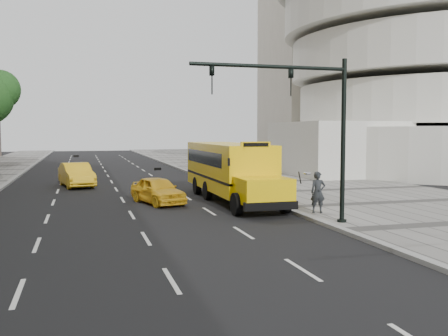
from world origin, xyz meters
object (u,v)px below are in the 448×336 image
object	(u,v)px
school_bus	(229,167)
traffic_signal	(310,120)
taxi_far	(76,175)
taxi_near	(158,190)
pedestrian	(318,192)

from	to	relation	value
school_bus	traffic_signal	world-z (taller)	traffic_signal
traffic_signal	taxi_far	bearing A→B (deg)	116.73
school_bus	taxi_near	size ratio (longest dim) A/B	2.88
taxi_far	school_bus	bearing A→B (deg)	-59.10
taxi_near	taxi_far	distance (m)	10.01
taxi_far	traffic_signal	distance (m)	19.39
taxi_far	pedestrian	distance (m)	17.94
taxi_near	traffic_signal	world-z (taller)	traffic_signal
taxi_far	pedestrian	xyz separation A→B (m)	(10.09, -14.83, 0.25)
taxi_far	traffic_signal	xyz separation A→B (m)	(8.59, -17.06, 3.31)
school_bus	taxi_far	distance (m)	11.89
taxi_near	traffic_signal	bearing A→B (deg)	-76.44
pedestrian	traffic_signal	world-z (taller)	traffic_signal
taxi_near	school_bus	bearing A→B (deg)	-11.60
taxi_far	pedestrian	size ratio (longest dim) A/B	2.68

